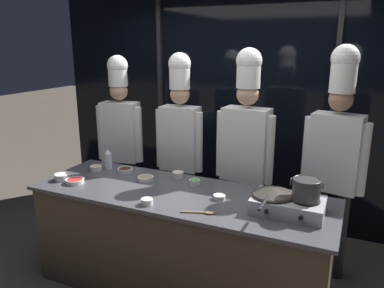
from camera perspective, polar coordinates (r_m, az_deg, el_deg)
ground_plane at (r=3.52m, az=-1.80°, el=-20.99°), size 24.00×24.00×0.00m
window_wall_back at (r=4.37m, az=7.24°, el=5.46°), size 4.76×0.09×2.70m
demo_counter at (r=3.28m, az=-1.87°, el=-14.64°), size 2.49×0.83×0.90m
portable_stove at (r=2.81m, az=14.44°, el=-8.94°), size 0.51×0.35×0.12m
frying_pan at (r=2.79m, az=12.18°, el=-7.02°), size 0.31×0.54×0.05m
stock_pot at (r=2.74m, az=17.03°, el=-6.55°), size 0.22×0.20×0.15m
squeeze_bottle_clear at (r=3.70m, az=-12.64°, el=-2.32°), size 0.06×0.06×0.20m
prep_bowl_ginger at (r=3.71m, az=-14.44°, el=-3.51°), size 0.11×0.11×0.04m
prep_bowl_garlic at (r=2.88m, az=-6.88°, el=-8.64°), size 0.09×0.09×0.05m
prep_bowl_bean_sprouts at (r=2.96m, az=4.20°, el=-8.01°), size 0.10×0.10×0.03m
prep_bowl_bell_pepper at (r=3.43m, az=-17.43°, el=-5.36°), size 0.16×0.16×0.04m
prep_bowl_mushrooms at (r=3.36m, az=-7.08°, el=-5.18°), size 0.14×0.14×0.04m
prep_bowl_scallions at (r=3.22m, az=0.37°, el=-5.80°), size 0.09×0.09×0.05m
prep_bowl_soy_glaze at (r=3.60m, az=-10.15°, el=-3.87°), size 0.14×0.14×0.04m
prep_bowl_chicken at (r=3.39m, az=-2.15°, el=-4.66°), size 0.10×0.10×0.06m
prep_bowl_rice at (r=3.53m, az=-19.26°, el=-4.71°), size 0.13×0.13×0.06m
serving_spoon_slotted at (r=2.73m, az=2.01°, el=-10.39°), size 0.25×0.11×0.02m
chef_head at (r=4.17m, az=-10.84°, el=2.24°), size 0.52×0.27×1.96m
chef_sous at (r=3.79m, az=-1.83°, el=1.59°), size 0.51×0.22×1.99m
chef_line at (r=3.46m, az=8.20°, el=0.42°), size 0.55×0.25×2.04m
chef_pastry at (r=3.42m, az=21.07°, el=-0.46°), size 0.54×0.28×2.07m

